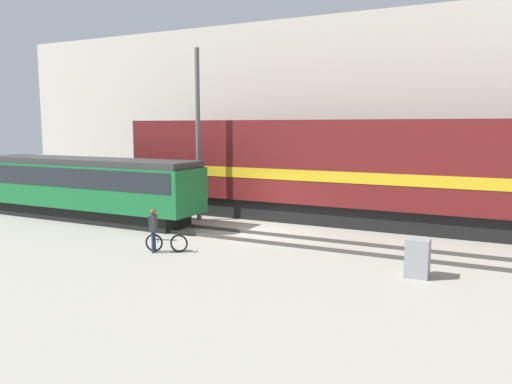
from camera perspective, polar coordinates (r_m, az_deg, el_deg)
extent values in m
plane|color=#9E998C|center=(22.08, 0.31, -4.58)|extent=(120.00, 120.00, 0.00)
cube|color=#47423D|center=(20.40, -2.10, -5.40)|extent=(60.00, 0.07, 0.14)
cube|color=#47423D|center=(21.64, -0.26, -4.64)|extent=(60.00, 0.07, 0.14)
cube|color=#47423D|center=(24.64, 3.30, -3.15)|extent=(60.00, 0.07, 0.14)
cube|color=#47423D|center=(25.94, 4.57, -2.62)|extent=(60.00, 0.07, 0.14)
cube|color=beige|center=(31.11, 8.84, 8.69)|extent=(43.81, 6.00, 10.61)
cube|color=black|center=(24.49, 8.45, -2.26)|extent=(19.88, 2.55, 1.00)
cube|color=maroon|center=(24.20, 8.57, 3.49)|extent=(21.60, 3.00, 3.93)
cube|color=gold|center=(24.25, 8.54, 2.11)|extent=(21.17, 3.04, 0.50)
cube|color=black|center=(26.25, -18.60, -2.25)|extent=(10.97, 2.00, 0.70)
cube|color=#196B33|center=(26.06, -18.73, 0.75)|extent=(12.47, 2.50, 2.07)
cube|color=#1E2328|center=(26.01, -18.77, 1.80)|extent=(11.97, 2.54, 0.90)
cube|color=#333333|center=(25.96, -18.84, 3.34)|extent=(12.22, 2.38, 0.30)
torus|color=black|center=(18.73, -8.79, -5.82)|extent=(0.65, 0.29, 0.67)
torus|color=black|center=(19.01, -11.57, -5.69)|extent=(0.65, 0.29, 0.67)
cylinder|color=#1E4C99|center=(18.84, -10.20, -5.41)|extent=(0.77, 0.31, 0.04)
cylinder|color=#1E4C99|center=(18.93, -11.15, -5.27)|extent=(0.03, 0.03, 0.30)
cylinder|color=#262626|center=(18.65, -8.82, -4.67)|extent=(0.17, 0.42, 0.02)
cylinder|color=#232D4C|center=(18.93, -11.54, -5.56)|extent=(0.11, 0.11, 0.79)
cylinder|color=#232D4C|center=(18.78, -11.70, -5.66)|extent=(0.11, 0.11, 0.79)
cube|color=#333338|center=(18.71, -11.68, -3.51)|extent=(0.33, 0.41, 0.61)
sphere|color=brown|center=(18.63, -11.71, -2.26)|extent=(0.22, 0.22, 0.22)
cylinder|color=#595959|center=(24.58, -6.64, 6.41)|extent=(0.23, 0.23, 8.34)
cube|color=gray|center=(16.28, 17.98, -7.19)|extent=(0.70, 0.60, 1.20)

